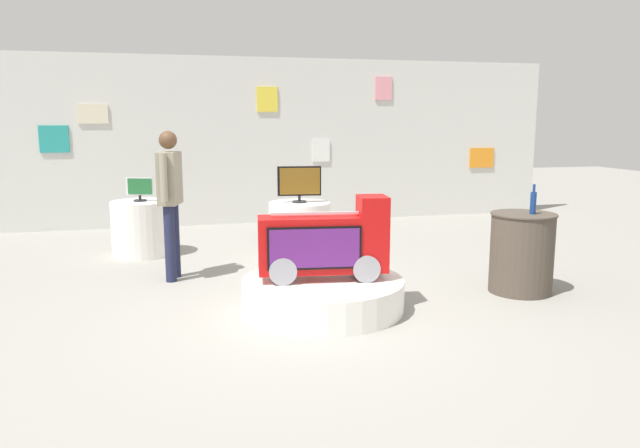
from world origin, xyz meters
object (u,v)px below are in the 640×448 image
at_px(display_pedestal_center_rear, 300,230).
at_px(tv_on_left_rear, 140,188).
at_px(novelty_firetruck_tv, 325,246).
at_px(display_pedestal_left_rear, 142,228).
at_px(tv_on_center_rear, 299,182).
at_px(main_display_pedestal, 323,294).
at_px(shopper_browsing_near_truck, 170,194).
at_px(side_table_round, 522,252).
at_px(bottle_on_side_table, 533,202).

bearing_deg(display_pedestal_center_rear, tv_on_left_rear, 162.87).
xyz_separation_m(novelty_firetruck_tv, display_pedestal_left_rear, (-1.81, 2.92, -0.26)).
distance_m(tv_on_left_rear, tv_on_center_rear, 2.14).
bearing_deg(main_display_pedestal, display_pedestal_center_rear, 83.50).
bearing_deg(tv_on_left_rear, novelty_firetruck_tv, -58.25).
bearing_deg(shopper_browsing_near_truck, display_pedestal_center_rear, 25.23).
relative_size(novelty_firetruck_tv, side_table_round, 1.48).
height_order(tv_on_left_rear, shopper_browsing_near_truck, shopper_browsing_near_truck).
height_order(display_pedestal_left_rear, bottle_on_side_table, bottle_on_side_table).
distance_m(tv_on_center_rear, shopper_browsing_near_truck, 1.82).
relative_size(side_table_round, shopper_browsing_near_truck, 0.50).
distance_m(main_display_pedestal, bottle_on_side_table, 2.39).
bearing_deg(tv_on_center_rear, side_table_round, -48.72).
bearing_deg(display_pedestal_left_rear, display_pedestal_center_rear, -17.22).
distance_m(display_pedestal_left_rear, bottle_on_side_table, 5.00).
bearing_deg(display_pedestal_center_rear, display_pedestal_left_rear, 162.78).
distance_m(main_display_pedestal, tv_on_left_rear, 3.49).
relative_size(display_pedestal_center_rear, shopper_browsing_near_truck, 0.48).
height_order(tv_on_left_rear, side_table_round, tv_on_left_rear).
height_order(main_display_pedestal, display_pedestal_left_rear, display_pedestal_left_rear).
xyz_separation_m(display_pedestal_center_rear, shopper_browsing_near_truck, (-1.65, -0.78, 0.62)).
height_order(tv_on_left_rear, bottle_on_side_table, bottle_on_side_table).
relative_size(tv_on_left_rear, shopper_browsing_near_truck, 0.21).
distance_m(novelty_firetruck_tv, shopper_browsing_near_truck, 2.10).
xyz_separation_m(side_table_round, bottle_on_side_table, (0.06, -0.06, 0.54)).
distance_m(display_pedestal_center_rear, bottle_on_side_table, 3.07).
relative_size(display_pedestal_left_rear, display_pedestal_center_rear, 0.97).
distance_m(tv_on_left_rear, display_pedestal_center_rear, 2.21).
distance_m(novelty_firetruck_tv, tv_on_left_rear, 3.44).
bearing_deg(novelty_firetruck_tv, display_pedestal_center_rear, 84.08).
bearing_deg(bottle_on_side_table, side_table_round, 132.05).
bearing_deg(display_pedestal_left_rear, side_table_round, -35.49).
bearing_deg(bottle_on_side_table, tv_on_left_rear, 144.32).
bearing_deg(novelty_firetruck_tv, tv_on_center_rear, 84.06).
height_order(display_pedestal_center_rear, tv_on_center_rear, tv_on_center_rear).
bearing_deg(bottle_on_side_table, tv_on_center_rear, 131.30).
bearing_deg(display_pedestal_left_rear, main_display_pedestal, -58.50).
distance_m(display_pedestal_left_rear, side_table_round, 4.88).
distance_m(main_display_pedestal, tv_on_center_rear, 2.44).
xyz_separation_m(tv_on_center_rear, side_table_round, (1.93, -2.19, -0.57)).
relative_size(display_pedestal_left_rear, tv_on_left_rear, 2.24).
relative_size(tv_on_center_rear, bottle_on_side_table, 1.85).
bearing_deg(tv_on_center_rear, main_display_pedestal, -96.52).
bearing_deg(main_display_pedestal, novelty_firetruck_tv, -22.76).
distance_m(novelty_firetruck_tv, display_pedestal_center_rear, 2.32).
bearing_deg(side_table_round, bottle_on_side_table, -47.95).
xyz_separation_m(novelty_firetruck_tv, bottle_on_side_table, (2.22, 0.03, 0.34)).
height_order(side_table_round, bottle_on_side_table, bottle_on_side_table).
bearing_deg(side_table_round, display_pedestal_center_rear, 131.23).
xyz_separation_m(novelty_firetruck_tv, tv_on_left_rear, (-1.81, 2.92, 0.28)).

